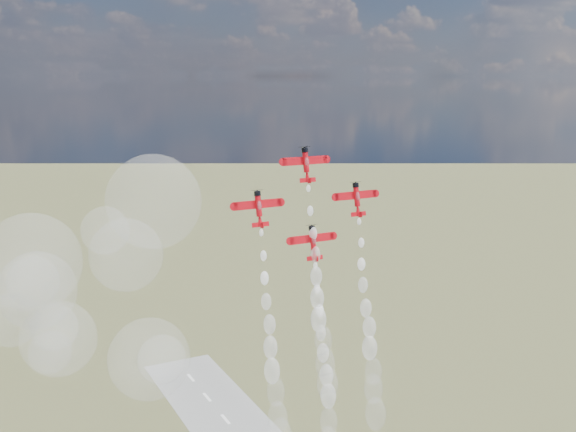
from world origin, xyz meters
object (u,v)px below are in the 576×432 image
(plane_left, at_px, (259,208))
(plane_slot, at_px, (313,242))
(plane_right, at_px, (357,198))
(plane_lead, at_px, (306,164))

(plane_left, xyz_separation_m, plane_slot, (13.92, -1.94, -9.55))
(plane_left, distance_m, plane_slot, 16.99)
(plane_right, bearing_deg, plane_slot, -172.07)
(plane_lead, bearing_deg, plane_slot, -90.00)
(plane_left, bearing_deg, plane_lead, 7.93)
(plane_lead, relative_size, plane_right, 1.00)
(plane_left, height_order, plane_slot, plane_left)
(plane_slot, bearing_deg, plane_left, 172.07)
(plane_slot, bearing_deg, plane_lead, 90.00)
(plane_lead, distance_m, plane_right, 16.99)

